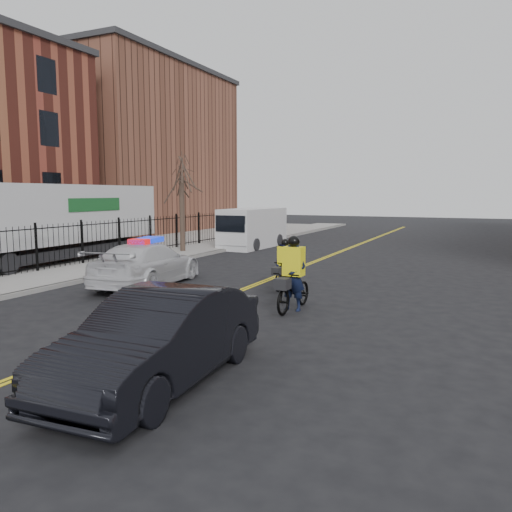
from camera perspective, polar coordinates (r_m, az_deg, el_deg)
The scene contains 15 objects.
ground at distance 15.22m, azimuth -5.04°, elevation -5.22°, with size 120.00×120.00×0.00m, color black.
center_line_left at distance 22.42m, azimuth 5.04°, elevation -1.21°, with size 0.10×60.00×0.01m, color yellow.
center_line_right at distance 22.37m, azimuth 5.43°, elevation -1.24°, with size 0.10×60.00×0.01m, color yellow.
sidewalk at distance 25.87m, azimuth -10.60°, elevation -0.04°, with size 3.00×60.00×0.15m, color gray.
curb at distance 25.03m, azimuth -7.80°, elevation -0.22°, with size 0.20×60.00×0.15m, color gray.
iron_fence at distance 26.67m, azimuth -13.27°, elevation 2.10°, with size 0.12×28.00×2.00m, color black, non-canonical shape.
lot_pad at distance 33.07m, azimuth -25.58°, elevation 0.81°, with size 18.00×60.00×0.02m, color gray.
warehouse_far at distance 47.96m, azimuth -14.87°, elevation 11.38°, with size 14.00×18.00×14.00m, color brown.
street_tree at distance 27.38m, azimuth -8.49°, elevation 7.65°, with size 3.20×3.20×4.80m.
police_cruiser at distance 18.08m, azimuth -12.36°, elevation -0.90°, with size 2.89×5.56×1.70m.
dark_sedan at distance 8.74m, azimuth -10.89°, elevation -9.23°, with size 1.70×4.88×1.61m, color black.
cargo_van at distance 30.25m, azimuth -0.48°, elevation 3.15°, with size 2.32×5.69×2.36m.
semi_trailer at distance 25.68m, azimuth -21.23°, elevation 4.06°, with size 2.86×11.90×3.68m.
cyclist_near at distance 13.97m, azimuth 4.29°, elevation -3.27°, with size 0.82×2.17×2.10m.
cyclist_far at distance 16.98m, azimuth 3.31°, elevation -1.57°, with size 0.80×1.74×1.74m.
Camera 1 is at (7.45, -12.87, 3.25)m, focal length 35.00 mm.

